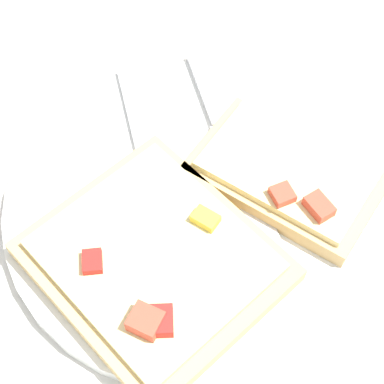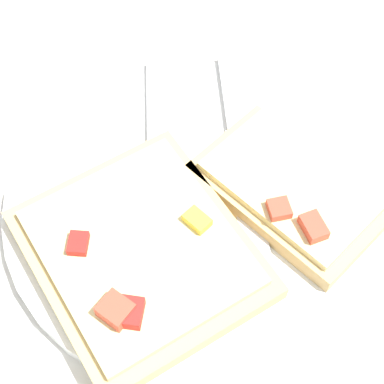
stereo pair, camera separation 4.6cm
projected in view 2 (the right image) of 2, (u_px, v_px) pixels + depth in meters
name	position (u px, v px, depth m)	size (l,w,h in m)	color
ground_plane	(192.00, 208.00, 0.48)	(4.00, 4.00, 0.00)	beige
plate	(192.00, 203.00, 0.47)	(0.28, 0.28, 0.01)	white
fork	(156.00, 178.00, 0.47)	(0.17, 0.14, 0.01)	silver
knife	(239.00, 140.00, 0.49)	(0.18, 0.16, 0.01)	silver
pizza_slice_main	(144.00, 256.00, 0.43)	(0.18, 0.19, 0.03)	tan
pizza_slice_corner	(290.00, 191.00, 0.46)	(0.10, 0.14, 0.03)	tan
crumb_scatter	(214.00, 204.00, 0.46)	(0.16, 0.13, 0.01)	tan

